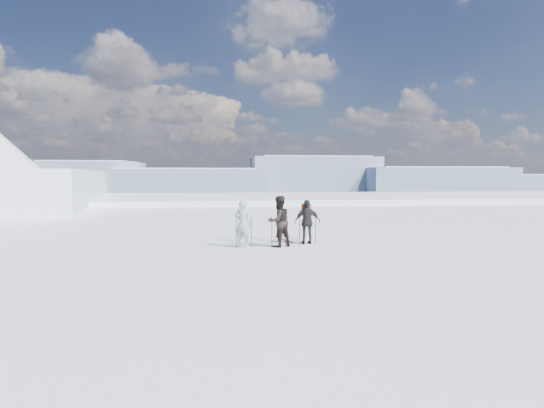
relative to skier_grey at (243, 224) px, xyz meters
The scene contains 8 objects.
lake_basin 28.55m from the skier_grey, 82.53° to the left, with size 820.00×820.00×71.62m.
far_mountain_range 453.42m from the skier_grey, 85.80° to the left, with size 770.00×110.00×53.00m.
skier_grey is the anchor object (origin of this frame).
skier_dark 1.31m from the skier_grey, ahead, with size 0.91×0.71×1.87m, color black.
skier_pack 2.51m from the skier_grey, 10.03° to the left, with size 0.99×0.41×1.69m, color black.
backpack 2.78m from the skier_grey, 15.51° to the left, with size 0.36×0.20×0.47m, color #F04D16.
ski_poles 1.33m from the skier_grey, ahead, with size 3.03×0.49×1.34m.
skis_loose 2.53m from the skier_grey, 40.80° to the left, with size 0.64×1.68×0.03m.
Camera 1 is at (-4.32, -12.66, 2.65)m, focal length 28.00 mm.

